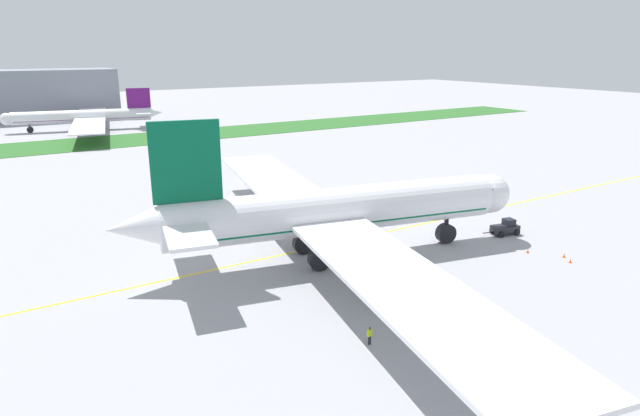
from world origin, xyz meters
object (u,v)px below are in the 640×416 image
ground_crew_wingwalker_port (370,334)px  traffic_cone_near_nose (570,260)px  airliner_foreground (331,212)px  traffic_cone_port_wing (564,255)px  service_truck_baggage_loader (257,176)px  pushback_tug (506,228)px  parked_airliner_far_centre (86,116)px  traffic_cone_starboard_wing (528,251)px

ground_crew_wingwalker_port → traffic_cone_near_nose: (32.69, 2.29, -0.77)m
airliner_foreground → traffic_cone_near_nose: airliner_foreground is taller
traffic_cone_port_wing → service_truck_baggage_loader: (-15.77, 56.04, 1.22)m
pushback_tug → traffic_cone_near_nose: 11.64m
traffic_cone_port_wing → parked_airliner_far_centre: 154.25m
parked_airliner_far_centre → service_truck_baggage_loader: bearing=-81.3°
ground_crew_wingwalker_port → traffic_cone_port_wing: (33.62, 3.79, -0.77)m
pushback_tug → traffic_cone_near_nose: pushback_tug is taller
traffic_cone_near_nose → traffic_cone_starboard_wing: same height
service_truck_baggage_loader → ground_crew_wingwalker_port: bearing=-106.6°
ground_crew_wingwalker_port → traffic_cone_near_nose: 32.78m
pushback_tug → traffic_cone_near_nose: bearing=-99.1°
traffic_cone_near_nose → traffic_cone_starboard_wing: size_ratio=1.00×
airliner_foreground → ground_crew_wingwalker_port: size_ratio=47.18×
traffic_cone_near_nose → service_truck_baggage_loader: (-14.84, 57.54, 1.22)m
pushback_tug → parked_airliner_far_centre: 144.67m
airliner_foreground → traffic_cone_starboard_wing: size_ratio=140.67×
traffic_cone_near_nose → traffic_cone_starboard_wing: bearing=107.9°
service_truck_baggage_loader → traffic_cone_port_wing: bearing=-74.3°
pushback_tug → parked_airliner_far_centre: bearing=102.4°
airliner_foreground → traffic_cone_starboard_wing: bearing=-27.8°
ground_crew_wingwalker_port → service_truck_baggage_loader: size_ratio=0.34×
pushback_tug → ground_crew_wingwalker_port: pushback_tug is taller
pushback_tug → traffic_cone_starboard_wing: size_ratio=9.83×
airliner_foreground → traffic_cone_port_wing: bearing=-31.5°
airliner_foreground → parked_airliner_far_centre: 135.90m
traffic_cone_port_wing → parked_airliner_far_centre: bearing=101.3°
pushback_tug → traffic_cone_port_wing: (-0.91, -9.97, -0.72)m
pushback_tug → traffic_cone_starboard_wing: 7.39m
traffic_cone_port_wing → traffic_cone_starboard_wing: 4.31m
ground_crew_wingwalker_port → service_truck_baggage_loader: (17.85, 59.83, 0.46)m
traffic_cone_near_nose → airliner_foreground: bearing=145.1°
airliner_foreground → traffic_cone_starboard_wing: airliner_foreground is taller
pushback_tug → service_truck_baggage_loader: (-16.68, 46.07, 0.50)m
ground_crew_wingwalker_port → traffic_cone_starboard_wing: ground_crew_wingwalker_port is taller
traffic_cone_near_nose → parked_airliner_far_centre: parked_airliner_far_centre is taller
traffic_cone_near_nose → parked_airliner_far_centre: 155.55m
traffic_cone_port_wing → pushback_tug: bearing=84.8°
ground_crew_wingwalker_port → traffic_cone_near_nose: bearing=4.0°
pushback_tug → ground_crew_wingwalker_port: (-34.53, -13.76, 0.05)m
traffic_cone_near_nose → traffic_cone_port_wing: size_ratio=1.00×
pushback_tug → parked_airliner_far_centre: size_ratio=0.07×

